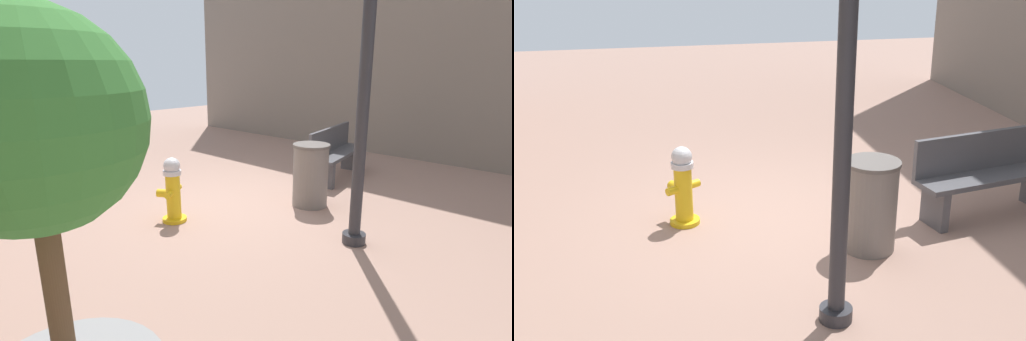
% 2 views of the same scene
% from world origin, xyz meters
% --- Properties ---
extents(ground_plane, '(23.40, 23.40, 0.00)m').
position_xyz_m(ground_plane, '(0.00, 0.00, 0.00)').
color(ground_plane, '#9E7A6B').
extents(fire_hydrant, '(0.40, 0.39, 0.90)m').
position_xyz_m(fire_hydrant, '(1.06, -0.01, 0.45)').
color(fire_hydrant, gold).
rests_on(fire_hydrant, ground_plane).
extents(bench_near, '(1.85, 0.77, 0.95)m').
position_xyz_m(bench_near, '(-2.33, 0.41, 0.50)').
color(bench_near, '#4C4C51').
rests_on(bench_near, ground_plane).
extents(planter_tree, '(0.98, 0.98, 2.37)m').
position_xyz_m(planter_tree, '(3.44, 2.49, 1.29)').
color(planter_tree, gray).
rests_on(planter_tree, ground_plane).
extents(street_lamp, '(0.36, 0.36, 4.42)m').
position_xyz_m(street_lamp, '(-0.04, 2.14, 2.71)').
color(street_lamp, '#2D2D33').
rests_on(street_lamp, ground_plane).
extents(trash_bin, '(0.55, 0.55, 0.95)m').
position_xyz_m(trash_bin, '(-0.75, 0.97, 0.48)').
color(trash_bin, slate).
rests_on(trash_bin, ground_plane).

